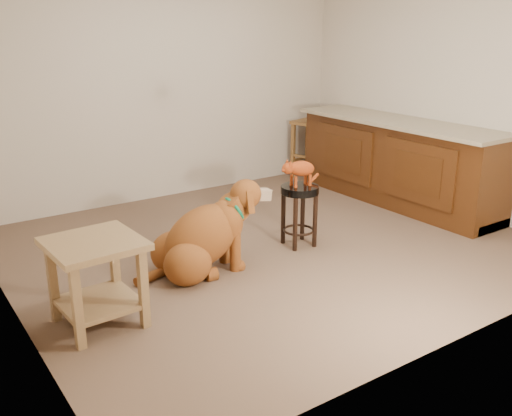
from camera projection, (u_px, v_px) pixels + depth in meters
floor at (272, 245)px, 5.24m from camera, size 4.50×4.00×0.01m
room_shell at (274, 57)px, 4.72m from camera, size 4.54×4.04×2.62m
cabinet_run at (397, 164)px, 6.39m from camera, size 0.70×2.56×0.94m
padded_stool at (299, 203)px, 5.14m from camera, size 0.34×0.34×0.56m
wood_stool at (310, 148)px, 7.45m from camera, size 0.49×0.49×0.75m
side_table at (96, 270)px, 3.77m from camera, size 0.61×0.61×0.60m
golden_retriever at (203, 238)px, 4.60m from camera, size 1.23×0.63×0.78m
tabby_kitten at (299, 170)px, 5.04m from camera, size 0.45×0.16×0.28m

